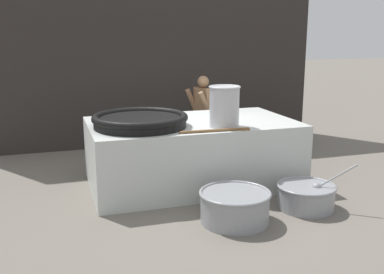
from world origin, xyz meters
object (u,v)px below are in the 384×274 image
Objects in this scene: giant_wok_near at (140,120)px; stock_pot at (224,106)px; cook at (203,114)px; prep_bowl_vegetables at (306,195)px; prep_bowl_meat at (235,205)px.

stock_pot reaches higher than giant_wok_near.
prep_bowl_vegetables is (0.49, -3.02, -0.68)m from cook.
stock_pot reaches higher than prep_bowl_meat.
cook reaches higher than prep_bowl_vegetables.
prep_bowl_meat is (-0.65, -3.14, -0.64)m from cook.
giant_wok_near is 2.64m from prep_bowl_vegetables.
stock_pot is 1.75m from prep_bowl_vegetables.
cook reaches higher than giant_wok_near.
cook is 3.14m from prep_bowl_vegetables.
prep_bowl_meat is at bearing -173.90° from prep_bowl_vegetables.
giant_wok_near is 1.53× the size of prep_bowl_meat.
cook is at bearing 79.80° from stock_pot.
cook is 1.71× the size of prep_bowl_meat.
prep_bowl_meat is at bearing -58.21° from giant_wok_near.
prep_bowl_vegetables is 1.06× the size of prep_bowl_meat.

